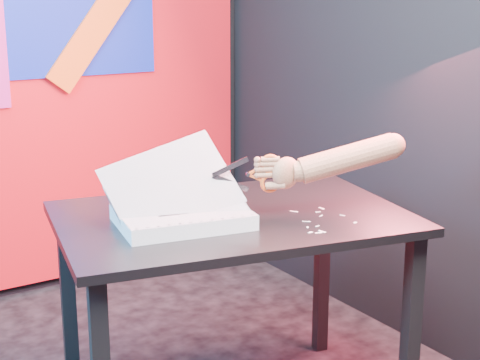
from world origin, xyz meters
TOP-DOWN VIEW (x-y plane):
  - room at (0.00, 0.00)m, footprint 3.01×3.01m
  - work_table at (0.53, -0.00)m, footprint 1.29×1.00m
  - printout_stack at (0.33, -0.01)m, footprint 0.46×0.37m
  - scissors at (0.60, -0.09)m, footprint 0.21×0.10m
  - hand_forearm at (0.82, -0.19)m, footprint 0.46×0.25m
  - paper_clippings at (0.72, -0.23)m, footprint 0.22×0.25m

SIDE VIEW (x-z plane):
  - work_table at x=0.53m, z-range 0.28..1.03m
  - paper_clippings at x=0.72m, z-range 0.75..0.75m
  - printout_stack at x=0.33m, z-range 0.63..0.93m
  - scissors at x=0.60m, z-range 0.83..0.96m
  - hand_forearm at x=0.82m, z-range 0.85..1.02m
  - room at x=0.00m, z-range 0.00..2.71m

